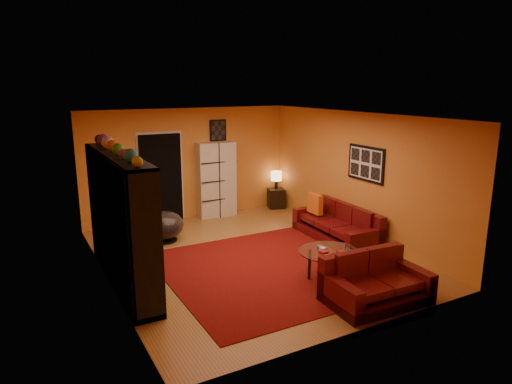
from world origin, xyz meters
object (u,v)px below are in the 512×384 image
loveseat (373,282)px  coffee_table (329,254)px  table_lamp (276,177)px  entertainment_unit (120,220)px  tv (123,222)px  storage_cabinet (216,179)px  bowl_chair (165,226)px  sofa (339,225)px  side_table (276,198)px

loveseat → coffee_table: 0.92m
loveseat → coffee_table: bearing=11.8°
table_lamp → entertainment_unit: bearing=-148.8°
coffee_table → table_lamp: 4.56m
entertainment_unit → tv: 0.13m
entertainment_unit → table_lamp: size_ratio=6.55×
loveseat → storage_cabinet: 5.26m
entertainment_unit → tv: (0.05, 0.10, -0.07)m
bowl_chair → sofa: bearing=-26.1°
entertainment_unit → side_table: size_ratio=6.00×
entertainment_unit → sofa: 4.48m
entertainment_unit → sofa: (4.41, 0.02, -0.76)m
sofa → table_lamp: (0.12, 2.72, 0.54)m
tv → sofa: bearing=-91.0°
table_lamp → bowl_chair: bearing=-161.2°
tv → coffee_table: tv is taller
bowl_chair → side_table: size_ratio=1.53×
entertainment_unit → coffee_table: 3.37m
tv → bowl_chair: 1.99m
storage_cabinet → side_table: 1.77m
storage_cabinet → side_table: (1.65, -0.06, -0.65)m
loveseat → table_lamp: (1.44, 5.15, 0.54)m
tv → side_table: bearing=-59.5°
loveseat → table_lamp: 5.38m
sofa → bowl_chair: (-3.22, 1.58, 0.04)m
coffee_table → side_table: coffee_table is taller
bowl_chair → table_lamp: 3.56m
entertainment_unit → loveseat: (3.09, -2.42, -0.77)m
storage_cabinet → side_table: bearing=1.8°
sofa → table_lamp: 2.77m
side_table → bowl_chair: bearing=-161.2°
coffee_table → table_lamp: bearing=69.7°
entertainment_unit → loveseat: bearing=-38.0°
loveseat → bowl_chair: loveseat is taller
tv → bowl_chair: size_ratio=1.16×
entertainment_unit → side_table: entertainment_unit is taller
tv → side_table: tv is taller
sofa → side_table: size_ratio=4.22×
loveseat → bowl_chair: 4.44m
tv → loveseat: 4.00m
tv → storage_cabinet: size_ratio=0.49×
sofa → table_lamp: table_lamp is taller
entertainment_unit → storage_cabinet: (2.88, 2.80, -0.15)m
entertainment_unit → table_lamp: (4.53, 2.74, -0.23)m
tv → table_lamp: bearing=-59.5°
bowl_chair → side_table: (3.33, 1.14, -0.08)m
loveseat → coffee_table: (-0.14, 0.89, 0.17)m
coffee_table → storage_cabinet: bearing=90.9°
side_table → table_lamp: 0.57m
sofa → storage_cabinet: size_ratio=1.17×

